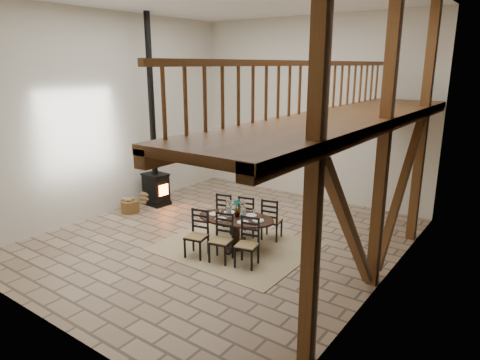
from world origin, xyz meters
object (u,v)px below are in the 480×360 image
Objects in this scene: wood_stove at (155,165)px; log_basket at (130,206)px; dining_table at (236,231)px; log_stack at (150,197)px.

log_basket is (-0.07, -0.87, -0.95)m from wood_stove.
dining_table is 3.85m from log_stack.
log_basket is 0.88× the size of log_stack.
wood_stove is 0.97m from log_stack.
wood_stove is 9.23× the size of log_stack.
dining_table reaches higher than log_basket.
wood_stove is at bearing 6.90° from log_stack.
wood_stove is at bearing 85.28° from log_basket.
log_stack is at bearing -168.82° from wood_stove.
dining_table reaches higher than log_stack.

